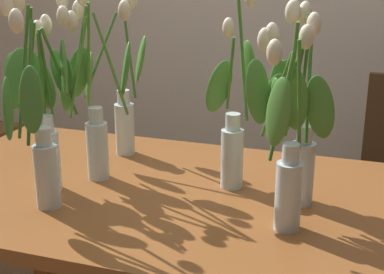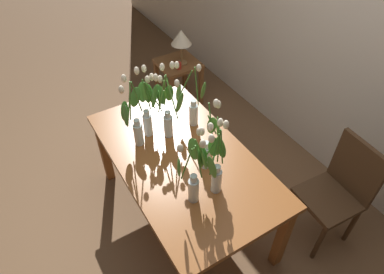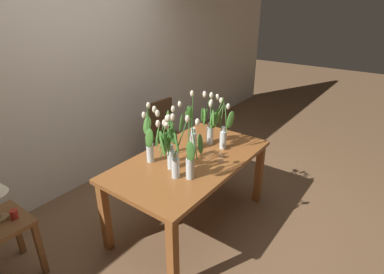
{
  "view_description": "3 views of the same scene",
  "coord_description": "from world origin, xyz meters",
  "px_view_note": "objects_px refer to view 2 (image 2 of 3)",
  "views": [
    {
      "loc": [
        0.55,
        -1.42,
        1.41
      ],
      "look_at": [
        0.06,
        0.03,
        0.9
      ],
      "focal_mm": 51.77,
      "sensor_mm": 36.0,
      "label": 1
    },
    {
      "loc": [
        1.48,
        -0.82,
        2.51
      ],
      "look_at": [
        0.01,
        0.08,
        0.9
      ],
      "focal_mm": 31.37,
      "sensor_mm": 36.0,
      "label": 2
    },
    {
      "loc": [
        -2.03,
        -1.52,
        2.1
      ],
      "look_at": [
        0.07,
        0.03,
        0.93
      ],
      "focal_mm": 28.58,
      "sensor_mm": 36.0,
      "label": 3
    }
  ],
  "objects_px": {
    "tulip_vase_2": "(167,109)",
    "dining_chair": "(339,189)",
    "tulip_vase_3": "(195,172)",
    "tulip_vase_6": "(149,108)",
    "tulip_vase_1": "(208,145)",
    "tulip_vase_0": "(215,165)",
    "tulip_vase_5": "(192,105)",
    "pillar_candle": "(179,66)",
    "table_lamp": "(181,38)",
    "side_table": "(178,71)",
    "tulip_vase_4": "(134,121)",
    "dining_table": "(182,164)"
  },
  "relations": [
    {
      "from": "tulip_vase_3",
      "to": "tulip_vase_1",
      "type": "bearing_deg",
      "value": 129.74
    },
    {
      "from": "dining_chair",
      "to": "pillar_candle",
      "type": "relative_size",
      "value": 12.4
    },
    {
      "from": "tulip_vase_0",
      "to": "tulip_vase_3",
      "type": "distance_m",
      "value": 0.14
    },
    {
      "from": "tulip_vase_2",
      "to": "table_lamp",
      "type": "distance_m",
      "value": 1.37
    },
    {
      "from": "tulip_vase_5",
      "to": "table_lamp",
      "type": "bearing_deg",
      "value": 154.05
    },
    {
      "from": "tulip_vase_0",
      "to": "tulip_vase_4",
      "type": "xyz_separation_m",
      "value": [
        -0.66,
        -0.24,
        -0.01
      ]
    },
    {
      "from": "tulip_vase_2",
      "to": "dining_chair",
      "type": "bearing_deg",
      "value": 42.2
    },
    {
      "from": "tulip_vase_4",
      "to": "tulip_vase_5",
      "type": "xyz_separation_m",
      "value": [
        0.03,
        0.47,
        -0.03
      ]
    },
    {
      "from": "tulip_vase_5",
      "to": "dining_chair",
      "type": "relative_size",
      "value": 0.6
    },
    {
      "from": "tulip_vase_1",
      "to": "tulip_vase_3",
      "type": "height_order",
      "value": "tulip_vase_1"
    },
    {
      "from": "tulip_vase_2",
      "to": "tulip_vase_6",
      "type": "distance_m",
      "value": 0.14
    },
    {
      "from": "tulip_vase_3",
      "to": "dining_chair",
      "type": "distance_m",
      "value": 1.19
    },
    {
      "from": "dining_table",
      "to": "pillar_candle",
      "type": "height_order",
      "value": "dining_table"
    },
    {
      "from": "dining_table",
      "to": "tulip_vase_0",
      "type": "bearing_deg",
      "value": 4.28
    },
    {
      "from": "table_lamp",
      "to": "tulip_vase_1",
      "type": "bearing_deg",
      "value": -23.71
    },
    {
      "from": "tulip_vase_3",
      "to": "table_lamp",
      "type": "xyz_separation_m",
      "value": [
        -1.74,
        0.91,
        -0.11
      ]
    },
    {
      "from": "tulip_vase_5",
      "to": "side_table",
      "type": "distance_m",
      "value": 1.37
    },
    {
      "from": "tulip_vase_5",
      "to": "dining_table",
      "type": "bearing_deg",
      "value": -42.97
    },
    {
      "from": "tulip_vase_1",
      "to": "pillar_candle",
      "type": "relative_size",
      "value": 7.86
    },
    {
      "from": "dining_table",
      "to": "side_table",
      "type": "relative_size",
      "value": 2.91
    },
    {
      "from": "pillar_candle",
      "to": "tulip_vase_5",
      "type": "bearing_deg",
      "value": -23.98
    },
    {
      "from": "table_lamp",
      "to": "tulip_vase_0",
      "type": "bearing_deg",
      "value": -23.73
    },
    {
      "from": "dining_chair",
      "to": "table_lamp",
      "type": "relative_size",
      "value": 2.34
    },
    {
      "from": "tulip_vase_1",
      "to": "tulip_vase_3",
      "type": "bearing_deg",
      "value": -50.26
    },
    {
      "from": "tulip_vase_2",
      "to": "side_table",
      "type": "height_order",
      "value": "tulip_vase_2"
    },
    {
      "from": "tulip_vase_3",
      "to": "tulip_vase_6",
      "type": "height_order",
      "value": "tulip_vase_3"
    },
    {
      "from": "side_table",
      "to": "tulip_vase_3",
      "type": "bearing_deg",
      "value": -26.39
    },
    {
      "from": "side_table",
      "to": "tulip_vase_2",
      "type": "bearing_deg",
      "value": -32.4
    },
    {
      "from": "tulip_vase_2",
      "to": "tulip_vase_4",
      "type": "distance_m",
      "value": 0.25
    },
    {
      "from": "tulip_vase_0",
      "to": "tulip_vase_5",
      "type": "bearing_deg",
      "value": 160.38
    },
    {
      "from": "side_table",
      "to": "pillar_candle",
      "type": "bearing_deg",
      "value": -25.94
    },
    {
      "from": "dining_table",
      "to": "tulip_vase_0",
      "type": "distance_m",
      "value": 0.48
    },
    {
      "from": "tulip_vase_4",
      "to": "pillar_candle",
      "type": "bearing_deg",
      "value": 137.41
    },
    {
      "from": "tulip_vase_1",
      "to": "table_lamp",
      "type": "bearing_deg",
      "value": 156.29
    },
    {
      "from": "tulip_vase_1",
      "to": "tulip_vase_5",
      "type": "relative_size",
      "value": 1.06
    },
    {
      "from": "tulip_vase_6",
      "to": "side_table",
      "type": "xyz_separation_m",
      "value": [
        -1.08,
        0.85,
        -0.53
      ]
    },
    {
      "from": "tulip_vase_3",
      "to": "side_table",
      "type": "bearing_deg",
      "value": 153.61
    },
    {
      "from": "tulip_vase_1",
      "to": "tulip_vase_6",
      "type": "bearing_deg",
      "value": -160.62
    },
    {
      "from": "dining_table",
      "to": "table_lamp",
      "type": "height_order",
      "value": "table_lamp"
    },
    {
      "from": "tulip_vase_3",
      "to": "tulip_vase_0",
      "type": "bearing_deg",
      "value": 84.42
    },
    {
      "from": "tulip_vase_4",
      "to": "tulip_vase_6",
      "type": "relative_size",
      "value": 1.09
    },
    {
      "from": "tulip_vase_6",
      "to": "pillar_candle",
      "type": "height_order",
      "value": "tulip_vase_6"
    },
    {
      "from": "table_lamp",
      "to": "side_table",
      "type": "bearing_deg",
      "value": -157.58
    },
    {
      "from": "tulip_vase_2",
      "to": "tulip_vase_0",
      "type": "bearing_deg",
      "value": -0.61
    },
    {
      "from": "side_table",
      "to": "tulip_vase_6",
      "type": "bearing_deg",
      "value": -38.22
    },
    {
      "from": "tulip_vase_0",
      "to": "pillar_candle",
      "type": "height_order",
      "value": "tulip_vase_0"
    },
    {
      "from": "tulip_vase_3",
      "to": "side_table",
      "type": "xyz_separation_m",
      "value": [
        -1.79,
        0.89,
        -0.54
      ]
    },
    {
      "from": "tulip_vase_0",
      "to": "tulip_vase_1",
      "type": "xyz_separation_m",
      "value": [
        -0.2,
        0.09,
        -0.04
      ]
    },
    {
      "from": "tulip_vase_5",
      "to": "dining_chair",
      "type": "xyz_separation_m",
      "value": [
        0.99,
        0.68,
        -0.4
      ]
    },
    {
      "from": "tulip_vase_3",
      "to": "tulip_vase_4",
      "type": "xyz_separation_m",
      "value": [
        -0.65,
        -0.11,
        -0.01
      ]
    }
  ]
}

